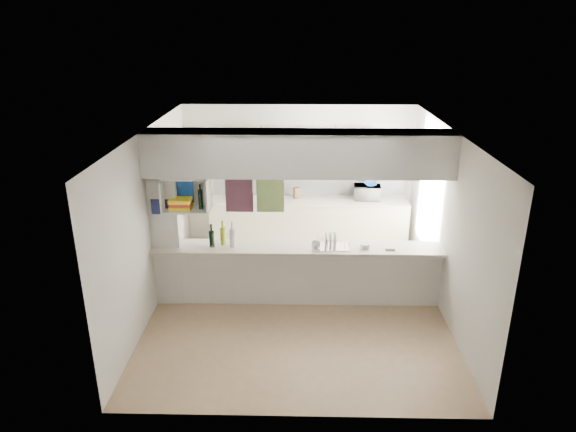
{
  "coord_description": "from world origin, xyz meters",
  "views": [
    {
      "loc": [
        0.01,
        -6.79,
        3.96
      ],
      "look_at": [
        -0.15,
        0.5,
        1.2
      ],
      "focal_mm": 32.0,
      "sensor_mm": 36.0,
      "label": 1
    }
  ],
  "objects_px": {
    "microwave": "(367,192)",
    "wine_bottles": "(223,237)",
    "dish_rack": "(333,241)",
    "bowl": "(370,184)"
  },
  "relations": [
    {
      "from": "microwave",
      "to": "wine_bottles",
      "type": "xyz_separation_m",
      "value": [
        -2.34,
        -2.15,
        0.01
      ]
    },
    {
      "from": "microwave",
      "to": "dish_rack",
      "type": "bearing_deg",
      "value": 75.97
    },
    {
      "from": "dish_rack",
      "to": "wine_bottles",
      "type": "relative_size",
      "value": 1.2
    },
    {
      "from": "microwave",
      "to": "wine_bottles",
      "type": "relative_size",
      "value": 1.25
    },
    {
      "from": "microwave",
      "to": "bowl",
      "type": "relative_size",
      "value": 2.1
    },
    {
      "from": "wine_bottles",
      "to": "bowl",
      "type": "bearing_deg",
      "value": 41.76
    },
    {
      "from": "microwave",
      "to": "wine_bottles",
      "type": "bearing_deg",
      "value": 47.67
    },
    {
      "from": "bowl",
      "to": "dish_rack",
      "type": "bearing_deg",
      "value": -110.43
    },
    {
      "from": "bowl",
      "to": "wine_bottles",
      "type": "xyz_separation_m",
      "value": [
        -2.39,
        -2.13,
        -0.15
      ]
    },
    {
      "from": "microwave",
      "to": "dish_rack",
      "type": "relative_size",
      "value": 1.04
    }
  ]
}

